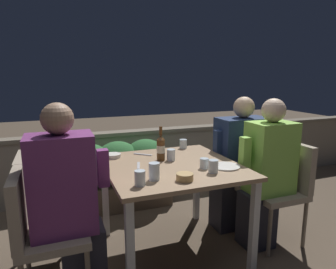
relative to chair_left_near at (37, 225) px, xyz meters
The scene contains 24 objects.
ground_plane 1.11m from the chair_left_near, 12.20° to the left, with size 16.00×16.00×0.00m, color brown.
parapet_wall 1.86m from the chair_left_near, 58.93° to the left, with size 9.00×0.18×0.76m.
dining_table 0.99m from the chair_left_near, 12.20° to the left, with size 0.99×1.01×0.75m.
planter_hedge 1.42m from the chair_left_near, 58.46° to the left, with size 1.12×0.47×0.73m.
chair_left_near is the anchor object (origin of this frame).
person_purple_stripe 0.22m from the chair_left_near, ahead, with size 0.48×0.26×1.27m.
chair_left_far 0.42m from the chair_left_near, 91.03° to the left, with size 0.42×0.42×0.86m.
chair_right_near 1.93m from the chair_left_near, ahead, with size 0.42×0.42×0.86m.
person_green_blouse 1.74m from the chair_left_near, ahead, with size 0.47×0.26×1.24m.
chair_right_far 1.94m from the chair_left_near, 12.30° to the left, with size 0.42×0.42×0.86m.
person_navy_jumper 1.76m from the chair_left_near, 13.65° to the left, with size 0.52×0.26×1.23m.
beer_bottle 1.03m from the chair_left_near, 20.34° to the left, with size 0.07×0.07×0.27m.
plate_0 1.33m from the chair_left_near, ahead, with size 0.22×0.22×0.01m.
bowl_0 0.95m from the chair_left_near, ahead, with size 0.11×0.11×0.05m.
bowl_1 0.84m from the chair_left_near, 44.22° to the left, with size 0.13×0.13×0.03m.
glass_cup_0 1.43m from the chair_left_near, 27.32° to the left, with size 0.07×0.07×0.08m.
glass_cup_1 1.18m from the chair_left_near, ahead, with size 0.07×0.07×0.08m.
glass_cup_2 0.78m from the chair_left_near, ahead, with size 0.07×0.07×0.12m.
glass_cup_3 0.68m from the chair_left_near, 12.42° to the right, with size 0.07×0.07×0.10m.
glass_cup_4 1.08m from the chair_left_near, 17.36° to the left, with size 0.07×0.07×0.09m.
glass_cup_5 1.19m from the chair_left_near, ahead, with size 0.07×0.07×0.09m.
fork_0 0.79m from the chair_left_near, 19.63° to the left, with size 0.07×0.17×0.01m.
fork_1 1.02m from the chair_left_near, 33.53° to the left, with size 0.14×0.13×0.01m.
potted_plant 2.35m from the chair_left_near, 21.04° to the left, with size 0.34×0.34×0.72m.
Camera 1 is at (-0.81, -2.05, 1.43)m, focal length 32.00 mm.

